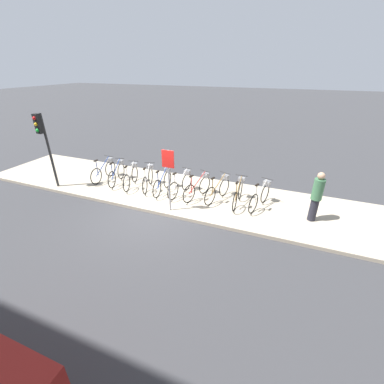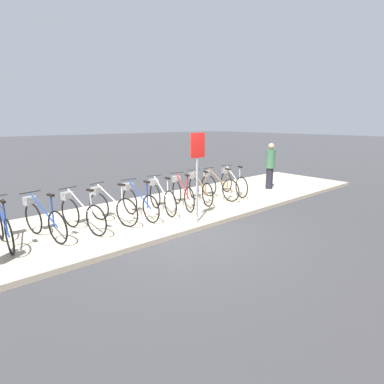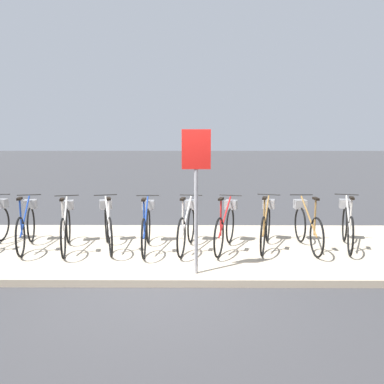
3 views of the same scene
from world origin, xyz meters
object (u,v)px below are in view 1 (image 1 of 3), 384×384
Objects in this scene: parked_bicycle_4 at (163,181)px; traffic_light at (43,136)px; parked_bicycle_2 at (131,176)px; sign_post at (169,171)px; parked_bicycle_6 at (199,186)px; parked_bicycle_0 at (104,170)px; parked_bicycle_1 at (117,172)px; parked_bicycle_9 at (261,195)px; parked_bicycle_8 at (238,192)px; pedestrian at (317,196)px; parked_bicycle_7 at (219,189)px; parked_bicycle_3 at (148,178)px; parked_bicycle_5 at (181,183)px.

parked_bicycle_4 is 0.56× the size of traffic_light.
parked_bicycle_2 and parked_bicycle_4 have the same top height.
parked_bicycle_6 is at bearing 66.99° from sign_post.
parked_bicycle_1 is (0.75, -0.07, 0.00)m from parked_bicycle_0.
parked_bicycle_0 is at bearing -179.74° from parked_bicycle_9.
traffic_light reaches higher than parked_bicycle_8.
pedestrian is 0.56× the size of traffic_light.
sign_post is at bearing -19.94° from parked_bicycle_0.
parked_bicycle_9 is at bearing 0.72° from parked_bicycle_7.
parked_bicycle_1 is at bearing 156.98° from sign_post.
parked_bicycle_2 is 0.79m from parked_bicycle_3.
parked_bicycle_2 is 0.97× the size of pedestrian.
parked_bicycle_7 is (1.54, 0.09, 0.00)m from parked_bicycle_5.
traffic_light is (-4.53, -1.38, 1.78)m from parked_bicycle_4.
sign_post is (0.95, -1.32, 1.08)m from parked_bicycle_4.
parked_bicycle_8 is at bearing 1.12° from parked_bicycle_5.
parked_bicycle_7 is 1.00× the size of parked_bicycle_9.
parked_bicycle_0 is at bearing 174.44° from parked_bicycle_2.
parked_bicycle_8 is at bearing -3.43° from parked_bicycle_7.
parked_bicycle_1 is 1.58m from parked_bicycle_3.
parked_bicycle_3 is at bearing 178.20° from pedestrian.
parked_bicycle_1 is 2.35m from parked_bicycle_4.
parked_bicycle_5 is (3.13, -0.01, 0.00)m from parked_bicycle_1.
pedestrian is (5.71, -0.12, 0.46)m from parked_bicycle_4.
pedestrian is (8.06, -0.20, 0.46)m from parked_bicycle_1.
parked_bicycle_6 and parked_bicycle_8 have the same top height.
parked_bicycle_1 is 3.13m from parked_bicycle_5.
parked_bicycle_4 is at bearing -176.15° from parked_bicycle_7.
parked_bicycle_4 is at bearing -6.10° from parked_bicycle_3.
parked_bicycle_2 is at bearing -177.60° from parked_bicycle_7.
pedestrian is at bearing 7.00° from traffic_light.
parked_bicycle_4 is 1.00× the size of pedestrian.
pedestrian reaches higher than parked_bicycle_0.
parked_bicycle_1 and parked_bicycle_5 have the same top height.
parked_bicycle_7 is at bearing 0.13° from parked_bicycle_0.
parked_bicycle_2 is 0.98× the size of parked_bicycle_8.
parked_bicycle_3 is 0.96× the size of pedestrian.
traffic_light reaches higher than parked_bicycle_9.
parked_bicycle_7 is (2.33, 0.16, 0.00)m from parked_bicycle_4.
parked_bicycle_9 is at bearing 4.67° from parked_bicycle_8.
sign_post reaches higher than parked_bicycle_4.
parked_bicycle_1 is 3.88m from parked_bicycle_6.
pedestrian is (3.38, -0.28, 0.46)m from parked_bicycle_7.
parked_bicycle_4 is 1.00× the size of parked_bicycle_8.
parked_bicycle_5 is at bearing -0.63° from parked_bicycle_3.
traffic_light reaches higher than parked_bicycle_1.
parked_bicycle_7 is (3.88, 0.16, 0.00)m from parked_bicycle_2.
sign_post is at bearing -23.02° from parked_bicycle_1.
parked_bicycle_5 is 5.79m from traffic_light.
parked_bicycle_1 is 0.80m from parked_bicycle_2.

